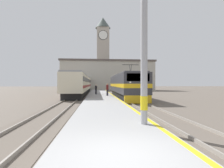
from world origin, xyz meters
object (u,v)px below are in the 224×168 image
locomotive_train (125,86)px  catenary_mast (146,42)px  person_on_platform (96,89)px  passenger_train (82,84)px  second_waiting_passenger (107,89)px  clock_tower (103,51)px

locomotive_train → catenary_mast: bearing=-96.7°
catenary_mast → person_on_platform: size_ratio=4.52×
person_on_platform → passenger_train: bearing=110.4°
second_waiting_passenger → clock_tower: size_ratio=0.07×
catenary_mast → clock_tower: 54.18m
locomotive_train → second_waiting_passenger: (-2.56, 0.15, -0.49)m
passenger_train → person_on_platform: 8.60m
second_waiting_passenger → clock_tower: 37.67m
locomotive_train → passenger_train: bearing=121.7°
person_on_platform → second_waiting_passenger: 3.80m
passenger_train → second_waiting_passenger: bearing=-68.0°
clock_tower → second_waiting_passenger: bearing=-91.2°
passenger_train → catenary_mast: catenary_mast is taller
passenger_train → catenary_mast: bearing=-80.0°
locomotive_train → person_on_platform: (-4.20, 3.58, -0.59)m
catenary_mast → passenger_train: bearing=100.0°
person_on_platform → clock_tower: clock_tower is taller
second_waiting_passenger → passenger_train: bearing=112.0°
catenary_mast → second_waiting_passenger: (-0.51, 17.67, -2.60)m
catenary_mast → person_on_platform: 21.38m
passenger_train → catenary_mast: (5.13, -29.13, 1.89)m
passenger_train → locomotive_train: bearing=-58.3°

